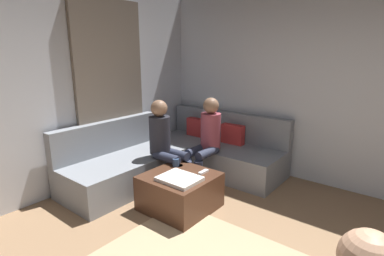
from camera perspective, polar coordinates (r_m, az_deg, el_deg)
wall_back at (r=4.32m, az=29.19°, el=6.47°), size 6.00×0.12×2.70m
wall_left at (r=3.89m, az=-31.79°, el=5.47°), size 0.12×6.00×2.70m
curtain_panel at (r=4.42m, az=-15.19°, el=6.63°), size 0.06×1.10×2.50m
sectional_couch at (r=4.49m, az=-2.54°, el=-5.55°), size 2.10×2.55×0.87m
ottoman at (r=3.60m, az=-2.33°, el=-11.98°), size 0.76×0.76×0.42m
folded_blanket at (r=3.36m, az=-2.41°, el=-9.65°), size 0.44×0.36×0.04m
coffee_mug at (r=3.76m, az=-3.11°, el=-6.56°), size 0.08×0.08×0.10m
game_remote at (r=3.56m, az=2.19°, el=-8.35°), size 0.05×0.15×0.02m
person_on_couch_back at (r=4.13m, az=2.78°, el=-1.81°), size 0.30×0.60×1.20m
person_on_couch_side at (r=3.97m, az=-5.13°, el=-2.55°), size 0.60×0.30×1.20m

